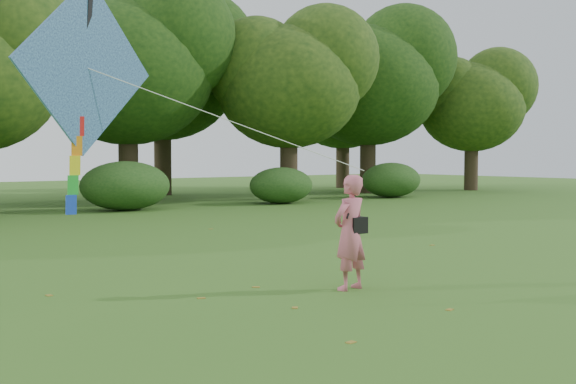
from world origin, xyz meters
TOP-DOWN VIEW (x-y plane):
  - ground at (0.00, 0.00)m, footprint 100.00×100.00m
  - man_kite_flyer at (-0.99, 0.75)m, footprint 0.73×0.54m
  - crossbody_bag at (-0.87, 0.72)m, footprint 0.43×0.20m
  - flying_kite at (-4.90, 1.63)m, footprint 5.28×1.37m
  - tree_line at (1.67, 22.88)m, footprint 54.70×15.30m
  - shrub_band at (-0.72, 17.60)m, footprint 39.15×3.22m
  - fallen_leaves at (-1.34, 2.77)m, footprint 10.32×11.75m

SIDE VIEW (x-z plane):
  - ground at x=0.00m, z-range 0.00..0.00m
  - fallen_leaves at x=-1.34m, z-range 0.00..0.01m
  - shrub_band at x=-0.72m, z-range -0.08..1.79m
  - man_kite_flyer at x=-0.99m, z-range 0.00..1.81m
  - crossbody_bag at x=-0.87m, z-range 0.67..1.38m
  - flying_kite at x=-4.90m, z-range 1.67..4.80m
  - tree_line at x=1.67m, z-range 0.86..10.35m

